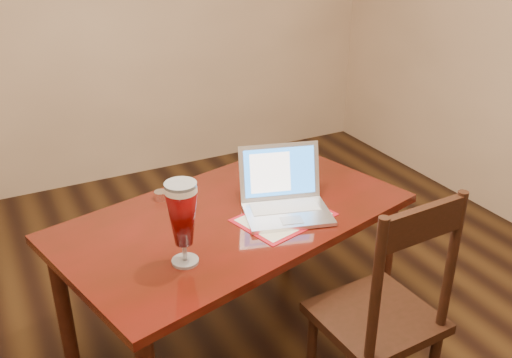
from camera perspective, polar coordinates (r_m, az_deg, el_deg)
dining_table at (r=2.48m, az=-2.23°, el=-5.01°), size 1.65×1.18×1.03m
dining_chair at (r=2.30m, az=12.55°, el=-13.18°), size 0.46×0.44×1.03m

